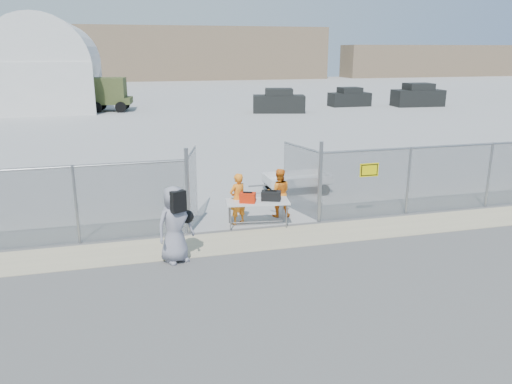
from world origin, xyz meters
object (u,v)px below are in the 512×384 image
object	(u,v)px
security_worker_right	(279,193)
visitor	(175,224)
security_worker_left	(238,199)
utility_trailer	(296,183)
folding_table	(257,213)

from	to	relation	value
security_worker_right	visitor	size ratio (longest dim) A/B	0.80
security_worker_right	visitor	bearing A→B (deg)	47.52
security_worker_left	utility_trailer	bearing A→B (deg)	-159.54
visitor	folding_table	bearing A→B (deg)	13.99
folding_table	visitor	bearing A→B (deg)	-135.08
folding_table	security_worker_right	xyz separation A→B (m)	(0.88, 0.71, 0.38)
utility_trailer	visitor	bearing A→B (deg)	-135.24
folding_table	security_worker_left	world-z (taller)	security_worker_left
folding_table	utility_trailer	world-z (taller)	folding_table
security_worker_right	security_worker_left	bearing A→B (deg)	24.94
security_worker_left	folding_table	bearing A→B (deg)	123.30
security_worker_left	visitor	distance (m)	3.13
security_worker_left	security_worker_right	bearing A→B (deg)	170.40
security_worker_left	visitor	xyz separation A→B (m)	(-2.11, -2.32, 0.18)
visitor	utility_trailer	bearing A→B (deg)	23.15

